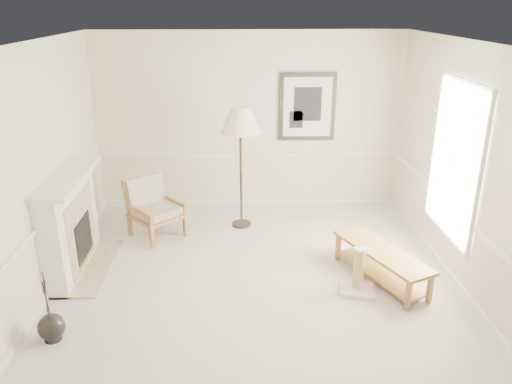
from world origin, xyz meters
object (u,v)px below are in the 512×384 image
Objects in this scene: floor_vase at (51,327)px; bench at (381,260)px; floor_lamp at (240,124)px; scratching_post at (358,278)px; armchair at (152,204)px.

floor_vase is 0.54× the size of bench.
floor_lamp is 2.81m from scratching_post.
floor_vase is 3.88m from bench.
floor_lamp is at bearing 135.09° from bench.
floor_vase is at bearing -164.24° from bench.
scratching_post is at bearing -144.33° from bench.
floor_vase reaches higher than scratching_post.
armchair is 3.40m from bench.
armchair is 3.23m from scratching_post.
floor_lamp is at bearing 125.11° from scratching_post.
floor_lamp is at bearing -31.92° from armchair.
armchair is 0.52× the size of floor_lamp.
floor_lamp is 3.23× the size of scratching_post.
floor_vase reaches higher than bench.
bench is (3.06, -1.48, -0.20)m from armchair.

